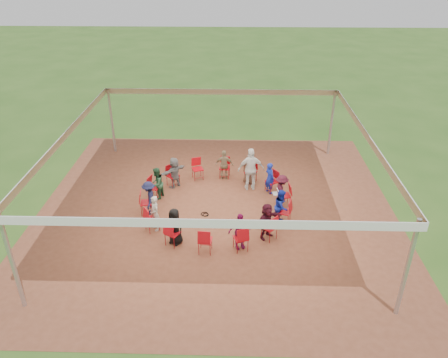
{
  "coord_description": "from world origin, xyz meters",
  "views": [
    {
      "loc": [
        0.67,
        -13.63,
        8.67
      ],
      "look_at": [
        0.27,
        0.3,
        1.12
      ],
      "focal_mm": 35.0,
      "sensor_mm": 36.0,
      "label": 1
    }
  ],
  "objects_px": {
    "chair_11": "(241,238)",
    "chair_6": "(154,187)",
    "chair_4": "(198,169)",
    "chair_9": "(173,233)",
    "chair_13": "(284,212)",
    "person_seated_10": "(267,221)",
    "chair_10": "(205,240)",
    "person_seated_8": "(175,226)",
    "person_seated_2": "(249,169)",
    "laptop": "(277,192)",
    "chair_12": "(269,227)",
    "chair_3": "(225,168)",
    "person_seated_3": "(224,165)",
    "chair_0": "(284,195)",
    "chair_5": "(173,176)",
    "person_seated_0": "(282,191)",
    "chair_7": "(146,203)",
    "chair_8": "(152,219)",
    "person_seated_5": "(157,183)",
    "cable_coil": "(205,214)",
    "chair_2": "(251,172)",
    "person_seated_1": "(270,178)",
    "person_seated_6": "(149,198)",
    "person_seated_4": "(175,172)",
    "person_seated_11": "(281,206)",
    "person_seated_7": "(155,213)",
    "chair_1": "(272,182)",
    "standing_person": "(251,169)",
    "person_seated_9": "(239,231)"
  },
  "relations": [
    {
      "from": "chair_7",
      "to": "chair_3",
      "type": "bearing_deg",
      "value": 128.57
    },
    {
      "from": "person_seated_2",
      "to": "standing_person",
      "type": "height_order",
      "value": "standing_person"
    },
    {
      "from": "chair_0",
      "to": "chair_6",
      "type": "height_order",
      "value": "same"
    },
    {
      "from": "person_seated_4",
      "to": "person_seated_11",
      "type": "relative_size",
      "value": 1.0
    },
    {
      "from": "chair_4",
      "to": "person_seated_3",
      "type": "xyz_separation_m",
      "value": [
        1.11,
        0.03,
        0.19
      ]
    },
    {
      "from": "person_seated_5",
      "to": "person_seated_10",
      "type": "xyz_separation_m",
      "value": [
        4.03,
        -2.43,
        0.0
      ]
    },
    {
      "from": "chair_6",
      "to": "chair_9",
      "type": "xyz_separation_m",
      "value": [
        1.1,
        -2.96,
        0.0
      ]
    },
    {
      "from": "person_seated_5",
      "to": "cable_coil",
      "type": "bearing_deg",
      "value": 77.54
    },
    {
      "from": "person_seated_3",
      "to": "person_seated_8",
      "type": "bearing_deg",
      "value": 77.14
    },
    {
      "from": "chair_4",
      "to": "chair_9",
      "type": "distance_m",
      "value": 4.56
    },
    {
      "from": "person_seated_1",
      "to": "person_seated_8",
      "type": "height_order",
      "value": "same"
    },
    {
      "from": "chair_5",
      "to": "person_seated_7",
      "type": "relative_size",
      "value": 0.7
    },
    {
      "from": "chair_13",
      "to": "person_seated_10",
      "type": "xyz_separation_m",
      "value": [
        -0.67,
        -0.88,
        0.19
      ]
    },
    {
      "from": "chair_3",
      "to": "chair_5",
      "type": "bearing_deg",
      "value": 25.71
    },
    {
      "from": "person_seated_6",
      "to": "laptop",
      "type": "height_order",
      "value": "person_seated_6"
    },
    {
      "from": "cable_coil",
      "to": "person_seated_3",
      "type": "bearing_deg",
      "value": 77.33
    },
    {
      "from": "person_seated_3",
      "to": "person_seated_5",
      "type": "height_order",
      "value": "same"
    },
    {
      "from": "chair_4",
      "to": "chair_13",
      "type": "xyz_separation_m",
      "value": [
        3.28,
        -3.17,
        0.0
      ]
    },
    {
      "from": "chair_0",
      "to": "chair_7",
      "type": "relative_size",
      "value": 1.0
    },
    {
      "from": "person_seated_6",
      "to": "person_seated_11",
      "type": "bearing_deg",
      "value": 77.14
    },
    {
      "from": "chair_4",
      "to": "cable_coil",
      "type": "distance_m",
      "value": 2.82
    },
    {
      "from": "chair_7",
      "to": "chair_0",
      "type": "bearing_deg",
      "value": 90.0
    },
    {
      "from": "chair_1",
      "to": "person_seated_5",
      "type": "height_order",
      "value": "person_seated_5"
    },
    {
      "from": "person_seated_6",
      "to": "person_seated_5",
      "type": "bearing_deg",
      "value": 167.14
    },
    {
      "from": "chair_1",
      "to": "person_seated_2",
      "type": "xyz_separation_m",
      "value": [
        -0.87,
        0.68,
        0.19
      ]
    },
    {
      "from": "laptop",
      "to": "chair_7",
      "type": "bearing_deg",
      "value": 90.0
    },
    {
      "from": "chair_10",
      "to": "cable_coil",
      "type": "distance_m",
      "value": 2.2
    },
    {
      "from": "person_seated_2",
      "to": "laptop",
      "type": "height_order",
      "value": "person_seated_2"
    },
    {
      "from": "chair_2",
      "to": "person_seated_2",
      "type": "relative_size",
      "value": 0.7
    },
    {
      "from": "person_seated_3",
      "to": "person_seated_11",
      "type": "bearing_deg",
      "value": 128.57
    },
    {
      "from": "chair_4",
      "to": "person_seated_6",
      "type": "distance_m",
      "value": 3.09
    },
    {
      "from": "chair_3",
      "to": "person_seated_11",
      "type": "distance_m",
      "value": 3.87
    },
    {
      "from": "person_seated_0",
      "to": "chair_0",
      "type": "bearing_deg",
      "value": -90.0
    },
    {
      "from": "chair_10",
      "to": "person_seated_8",
      "type": "height_order",
      "value": "person_seated_8"
    },
    {
      "from": "chair_12",
      "to": "chair_3",
      "type": "bearing_deg",
      "value": 64.29
    },
    {
      "from": "chair_5",
      "to": "cable_coil",
      "type": "height_order",
      "value": "chair_5"
    },
    {
      "from": "chair_13",
      "to": "person_seated_5",
      "type": "xyz_separation_m",
      "value": [
        -4.7,
        1.55,
        0.19
      ]
    },
    {
      "from": "person_seated_2",
      "to": "person_seated_7",
      "type": "bearing_deg",
      "value": 77.14
    },
    {
      "from": "standing_person",
      "to": "person_seated_11",
      "type": "bearing_deg",
      "value": 107.3
    },
    {
      "from": "chair_0",
      "to": "person_seated_4",
      "type": "height_order",
      "value": "person_seated_4"
    },
    {
      "from": "chair_8",
      "to": "person_seated_9",
      "type": "height_order",
      "value": "person_seated_9"
    },
    {
      "from": "person_seated_8",
      "to": "chair_9",
      "type": "bearing_deg",
      "value": -90.0
    },
    {
      "from": "chair_8",
      "to": "person_seated_3",
      "type": "distance_m",
      "value": 4.46
    },
    {
      "from": "cable_coil",
      "to": "person_seated_7",
      "type": "bearing_deg",
      "value": -149.71
    },
    {
      "from": "person_seated_1",
      "to": "person_seated_6",
      "type": "height_order",
      "value": "same"
    },
    {
      "from": "chair_11",
      "to": "chair_6",
      "type": "bearing_deg",
      "value": 115.71
    },
    {
      "from": "person_seated_5",
      "to": "person_seated_11",
      "type": "xyz_separation_m",
      "value": [
        4.58,
        -1.51,
        0.0
      ]
    },
    {
      "from": "chair_0",
      "to": "person_seated_1",
      "type": "xyz_separation_m",
      "value": [
        -0.49,
        0.99,
        0.19
      ]
    },
    {
      "from": "chair_5",
      "to": "person_seated_0",
      "type": "distance_m",
      "value": 4.46
    },
    {
      "from": "chair_0",
      "to": "person_seated_8",
      "type": "distance_m",
      "value": 4.46
    }
  ]
}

